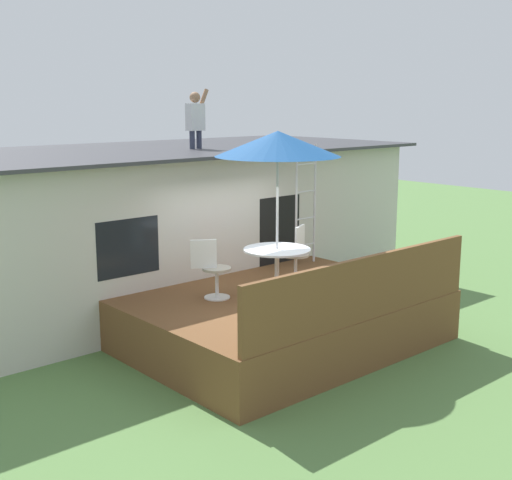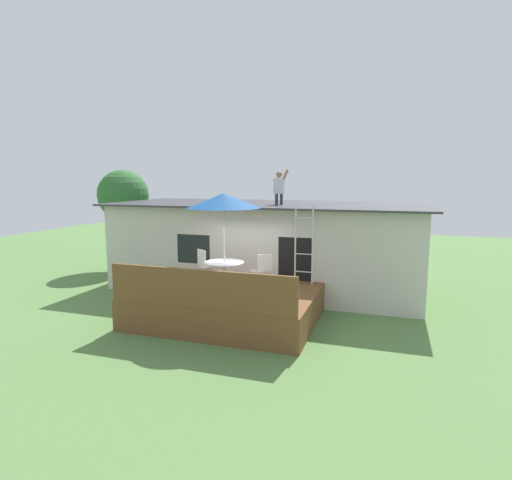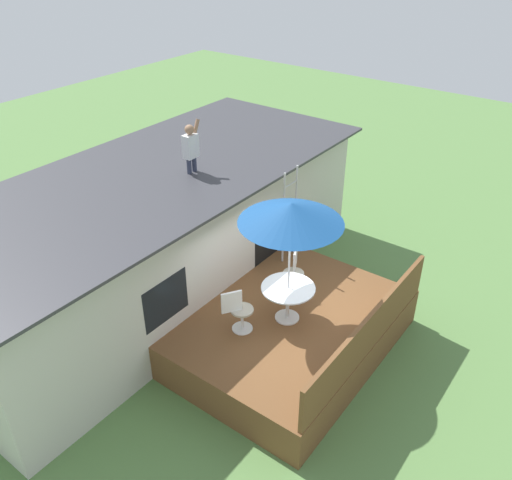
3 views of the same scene
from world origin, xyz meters
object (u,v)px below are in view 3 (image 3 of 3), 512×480
(patio_chair_right, at_px, (294,272))
(patio_umbrella, at_px, (291,213))
(person_figure, at_px, (191,145))
(patio_table, at_px, (288,294))
(patio_chair_left, at_px, (238,311))
(step_ladder, at_px, (290,215))

(patio_chair_right, bearing_deg, patio_umbrella, 0.00)
(patio_umbrella, bearing_deg, person_figure, 77.04)
(patio_table, height_order, patio_chair_left, patio_chair_left)
(person_figure, xyz_separation_m, patio_chair_right, (0.17, -2.55, -2.24))
(patio_table, relative_size, patio_chair_left, 1.13)
(patio_umbrella, bearing_deg, patio_chair_right, 25.99)
(person_figure, bearing_deg, patio_chair_right, -86.17)
(patio_table, bearing_deg, step_ladder, 33.23)
(patio_table, relative_size, step_ladder, 0.47)
(patio_umbrella, height_order, patio_chair_left, patio_umbrella)
(patio_umbrella, distance_m, patio_chair_right, 2.12)
(patio_umbrella, distance_m, step_ladder, 2.55)
(person_figure, relative_size, patio_chair_right, 1.21)
(step_ladder, bearing_deg, patio_umbrella, -146.77)
(patio_table, bearing_deg, patio_umbrella, -68.20)
(step_ladder, xyz_separation_m, person_figure, (-1.18, 1.75, 1.60))
(patio_table, distance_m, patio_chair_right, 0.96)
(step_ladder, bearing_deg, patio_chair_right, -141.43)
(patio_umbrella, height_order, patio_chair_right, patio_umbrella)
(step_ladder, height_order, patio_chair_left, step_ladder)
(patio_table, height_order, person_figure, person_figure)
(patio_umbrella, height_order, person_figure, person_figure)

